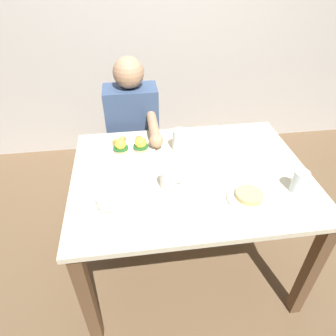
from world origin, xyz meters
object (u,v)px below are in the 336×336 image
(water_glass_far, at_px, (179,141))
(side_plate, at_px, (249,197))
(dining_table, at_px, (190,188))
(fruit_bowl, at_px, (109,199))
(water_glass_near, at_px, (299,183))
(coffee_mug, at_px, (169,179))
(diner_person, at_px, (134,132))
(eggs_benedict_plate, at_px, (131,148))
(fork, at_px, (203,142))

(water_glass_far, bearing_deg, side_plate, -60.96)
(dining_table, height_order, fruit_bowl, fruit_bowl)
(water_glass_near, bearing_deg, coffee_mug, 169.69)
(fruit_bowl, bearing_deg, diner_person, 79.95)
(coffee_mug, distance_m, diner_person, 0.73)
(water_glass_far, bearing_deg, diner_person, 122.31)
(side_plate, bearing_deg, eggs_benedict_plate, 138.09)
(eggs_benedict_plate, relative_size, diner_person, 0.24)
(fruit_bowl, height_order, fork, fruit_bowl)
(eggs_benedict_plate, height_order, coffee_mug, coffee_mug)
(dining_table, xyz_separation_m, fruit_bowl, (-0.41, -0.18, 0.14))
(fruit_bowl, xyz_separation_m, coffee_mug, (0.28, 0.08, 0.02))
(side_plate, bearing_deg, water_glass_near, 5.98)
(coffee_mug, distance_m, fork, 0.45)
(coffee_mug, bearing_deg, dining_table, 37.70)
(fork, relative_size, water_glass_near, 1.39)
(coffee_mug, relative_size, diner_person, 0.10)
(eggs_benedict_plate, xyz_separation_m, coffee_mug, (0.17, -0.33, 0.03))
(coffee_mug, relative_size, water_glass_far, 0.90)
(side_plate, relative_size, diner_person, 0.18)
(diner_person, bearing_deg, fork, -39.99)
(fork, relative_size, water_glass_far, 1.25)
(coffee_mug, xyz_separation_m, fork, (0.25, 0.37, -0.05))
(eggs_benedict_plate, relative_size, water_glass_far, 2.19)
(dining_table, xyz_separation_m, coffee_mug, (-0.12, -0.10, 0.16))
(diner_person, bearing_deg, water_glass_far, -57.69)
(eggs_benedict_plate, relative_size, fork, 1.75)
(water_glass_far, bearing_deg, dining_table, -83.30)
(water_glass_far, distance_m, diner_person, 0.48)
(dining_table, distance_m, water_glass_far, 0.27)
(fork, bearing_deg, water_glass_near, -54.13)
(coffee_mug, distance_m, side_plate, 0.37)
(fork, bearing_deg, coffee_mug, -124.36)
(water_glass_near, xyz_separation_m, diner_person, (-0.74, 0.81, -0.14))
(dining_table, bearing_deg, diner_person, 114.05)
(water_glass_far, bearing_deg, coffee_mug, -107.59)
(side_plate, bearing_deg, coffee_mug, 158.95)
(fruit_bowl, xyz_separation_m, water_glass_far, (0.38, 0.39, 0.03))
(fruit_bowl, xyz_separation_m, fork, (0.53, 0.45, -0.03))
(eggs_benedict_plate, height_order, fork, eggs_benedict_plate)
(diner_person, bearing_deg, coffee_mug, -78.39)
(water_glass_near, distance_m, diner_person, 1.10)
(side_plate, bearing_deg, water_glass_far, 119.04)
(fork, height_order, side_plate, side_plate)
(water_glass_near, relative_size, side_plate, 0.55)
(dining_table, bearing_deg, side_plate, -45.95)
(diner_person, bearing_deg, eggs_benedict_plate, -94.08)
(dining_table, relative_size, coffee_mug, 10.76)
(fruit_bowl, relative_size, diner_person, 0.11)
(fruit_bowl, height_order, water_glass_far, water_glass_far)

